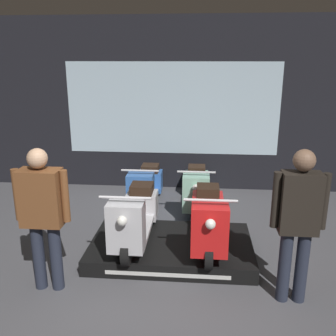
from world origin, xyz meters
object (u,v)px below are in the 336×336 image
person_left_browsing (42,209)px  person_right_browsing (298,217)px  scooter_display_right (208,219)px  scooter_backrow_0 (146,187)px  scooter_backrow_1 (196,189)px  scooter_display_left (135,216)px

person_left_browsing → person_right_browsing: person_right_browsing is taller
scooter_display_right → person_right_browsing: 1.27m
scooter_backrow_0 → scooter_display_right: bearing=-58.0°
scooter_display_right → scooter_backrow_0: size_ratio=1.00×
scooter_backrow_1 → person_left_browsing: 3.01m
scooter_backrow_0 → person_left_browsing: (-0.73, -2.48, 0.61)m
scooter_backrow_1 → scooter_display_left: bearing=-114.8°
scooter_display_right → scooter_backrow_0: (-1.03, 1.64, -0.19)m
scooter_display_right → person_left_browsing: (-1.76, -0.83, 0.42)m
scooter_backrow_1 → person_left_browsing: bearing=-122.7°
scooter_backrow_0 → scooter_display_left: bearing=-86.5°
scooter_display_left → scooter_backrow_1: 1.82m
scooter_backrow_1 → scooter_backrow_0: bearing=180.0°
scooter_display_right → person_right_browsing: bearing=-44.0°
scooter_display_right → scooter_backrow_1: bearing=95.9°
scooter_display_left → person_left_browsing: size_ratio=1.01×
scooter_backrow_0 → person_left_browsing: size_ratio=1.01×
scooter_display_left → scooter_display_right: bearing=0.0°
scooter_display_left → scooter_display_right: same height
scooter_display_left → scooter_backrow_0: scooter_display_left is taller
person_left_browsing → person_right_browsing: 2.62m
person_left_browsing → scooter_display_right: bearing=25.3°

